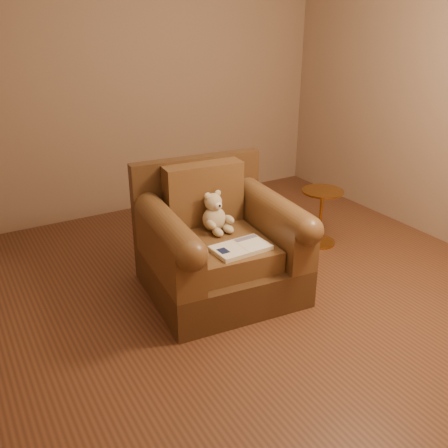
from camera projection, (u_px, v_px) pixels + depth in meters
floor at (250, 283)px, 3.96m from camera, size 4.00×4.00×0.00m
room at (255, 57)px, 3.28m from camera, size 4.02×4.02×2.71m
armchair at (218, 245)px, 3.76m from camera, size 1.15×1.10×0.95m
teddy_bear at (215, 216)px, 3.76m from camera, size 0.23×0.26×0.31m
guidebook at (241, 248)px, 3.49m from camera, size 0.41×0.25×0.03m
side_table at (321, 215)px, 4.53m from camera, size 0.37×0.37×0.52m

